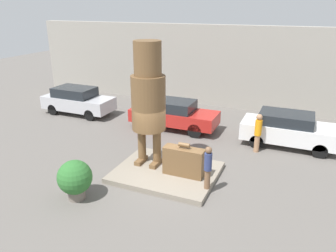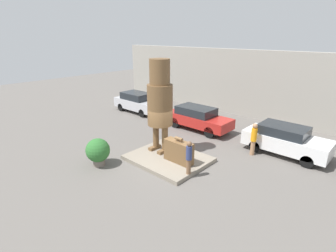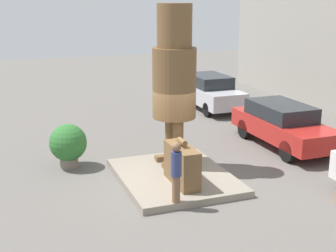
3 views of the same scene
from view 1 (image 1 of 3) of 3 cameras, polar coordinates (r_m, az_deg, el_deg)
name	(u,v)px [view 1 (image 1 of 3)]	position (r m, az deg, el deg)	size (l,w,h in m)	color
ground_plane	(166,175)	(12.90, -0.28, -8.45)	(60.00, 60.00, 0.00)	#605B56
pedestal	(166,172)	(12.86, -0.28, -8.07)	(3.85, 3.13, 0.20)	gray
building_backdrop	(229,67)	(21.13, 10.66, 10.04)	(28.00, 0.60, 5.08)	gray
statue_figure	(148,95)	(12.38, -3.45, 5.39)	(1.31, 1.31, 4.83)	brown
giant_suitcase	(184,161)	(12.26, 2.76, -6.17)	(1.53, 0.51, 1.29)	brown
tourist	(208,166)	(11.32, 6.96, -6.92)	(0.27, 0.27, 1.58)	brown
parked_car_silver	(78,100)	(20.36, -15.47, 4.35)	(4.27, 1.74, 1.61)	#B7B7BC
parked_car_red	(173,114)	(17.23, 0.87, 2.18)	(4.58, 1.72, 1.54)	#B2231E
parked_car_white	(289,129)	(16.06, 20.30, -0.50)	(4.31, 1.77, 1.59)	silver
planter_pot	(75,178)	(11.51, -15.91, -8.74)	(1.17, 1.17, 1.40)	#70665B
worker_hivis	(258,131)	(14.96, 15.40, -0.92)	(0.30, 0.30, 1.78)	#A87A56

